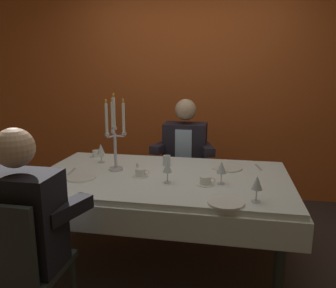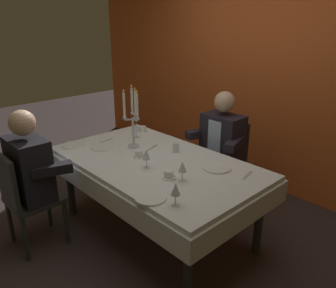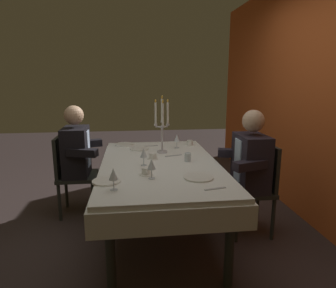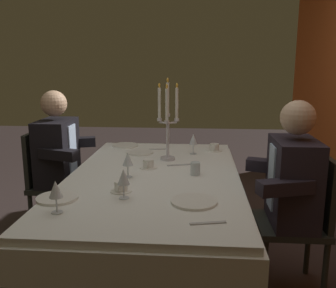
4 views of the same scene
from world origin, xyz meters
TOP-DOWN VIEW (x-y plane):
  - ground_plane at (0.00, 0.00)m, footprint 12.00×12.00m
  - back_wall at (0.00, 1.66)m, footprint 6.00×0.12m
  - dining_table at (0.00, 0.00)m, footprint 1.94×1.14m
  - candelabra at (-0.39, 0.06)m, footprint 0.15×0.17m
  - dinner_plate_0 at (-0.82, -0.35)m, footprint 0.23×0.23m
  - dinner_plate_1 at (0.48, 0.27)m, footprint 0.24×0.24m
  - dinner_plate_2 at (-0.57, -0.18)m, footprint 0.22×0.22m
  - dinner_plate_3 at (0.49, -0.47)m, footprint 0.22×0.22m
  - wine_glass_0 at (0.07, -0.16)m, footprint 0.07×0.07m
  - wine_glass_1 at (-0.58, 0.25)m, footprint 0.07×0.07m
  - wine_glass_2 at (0.45, -0.11)m, footprint 0.07×0.07m
  - wine_glass_3 at (0.67, -0.40)m, footprint 0.07×0.07m
  - water_tumbler_0 at (-0.02, 0.27)m, footprint 0.06×0.06m
  - coffee_cup_0 at (-0.15, -0.06)m, footprint 0.13×0.12m
  - coffee_cup_1 at (0.34, -0.15)m, footprint 0.13×0.12m
  - coffee_cup_2 at (-0.70, 0.42)m, footprint 0.13×0.12m
  - fork_0 at (-0.72, -0.04)m, footprint 0.04×0.17m
  - knife_1 at (-0.24, 0.16)m, footprint 0.07×0.19m
  - spoon_2 at (0.74, 0.33)m, footprint 0.06×0.17m
  - seated_diner_0 at (-0.59, -0.89)m, footprint 0.63×0.48m
  - seated_diner_1 at (0.06, 0.89)m, footprint 0.63×0.48m

SIDE VIEW (x-z plane):
  - ground_plane at x=0.00m, z-range 0.00..0.00m
  - dining_table at x=0.00m, z-range 0.25..0.99m
  - seated_diner_0 at x=-0.59m, z-range 0.12..1.36m
  - seated_diner_1 at x=0.06m, z-range 0.12..1.36m
  - fork_0 at x=-0.72m, z-range 0.74..0.75m
  - knife_1 at x=-0.24m, z-range 0.74..0.75m
  - spoon_2 at x=0.74m, z-range 0.74..0.75m
  - dinner_plate_0 at x=-0.82m, z-range 0.74..0.75m
  - dinner_plate_1 at x=0.48m, z-range 0.74..0.75m
  - dinner_plate_2 at x=-0.57m, z-range 0.74..0.75m
  - dinner_plate_3 at x=0.49m, z-range 0.74..0.75m
  - coffee_cup_0 at x=-0.15m, z-range 0.74..0.80m
  - coffee_cup_1 at x=0.34m, z-range 0.74..0.80m
  - coffee_cup_2 at x=-0.70m, z-range 0.74..0.80m
  - water_tumbler_0 at x=-0.02m, z-range 0.74..0.82m
  - wine_glass_0 at x=0.07m, z-range 0.77..0.94m
  - wine_glass_1 at x=-0.58m, z-range 0.77..0.94m
  - wine_glass_2 at x=0.45m, z-range 0.77..0.94m
  - wine_glass_3 at x=0.67m, z-range 0.77..0.94m
  - candelabra at x=-0.39m, z-range 0.71..1.32m
  - back_wall at x=0.00m, z-range 0.00..2.70m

